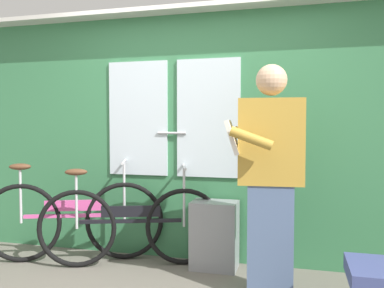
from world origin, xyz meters
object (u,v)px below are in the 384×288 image
at_px(bicycle_near_door, 73,220).
at_px(passenger_reading_newspaper, 269,175).
at_px(bicycle_leaning_behind, 130,225).
at_px(trash_bin_by_wall, 215,235).

relative_size(bicycle_near_door, passenger_reading_newspaper, 0.93).
height_order(bicycle_leaning_behind, passenger_reading_newspaper, passenger_reading_newspaper).
relative_size(passenger_reading_newspaper, trash_bin_by_wall, 2.87).
relative_size(bicycle_near_door, bicycle_leaning_behind, 1.01).
xyz_separation_m(bicycle_leaning_behind, passenger_reading_newspaper, (1.26, -0.33, 0.54)).
distance_m(bicycle_leaning_behind, trash_bin_by_wall, 0.77).
xyz_separation_m(passenger_reading_newspaper, trash_bin_by_wall, (-0.51, 0.48, -0.61)).
bearing_deg(passenger_reading_newspaper, bicycle_leaning_behind, -20.21).
bearing_deg(bicycle_leaning_behind, bicycle_near_door, 161.55).
bearing_deg(bicycle_near_door, bicycle_leaning_behind, -19.55).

